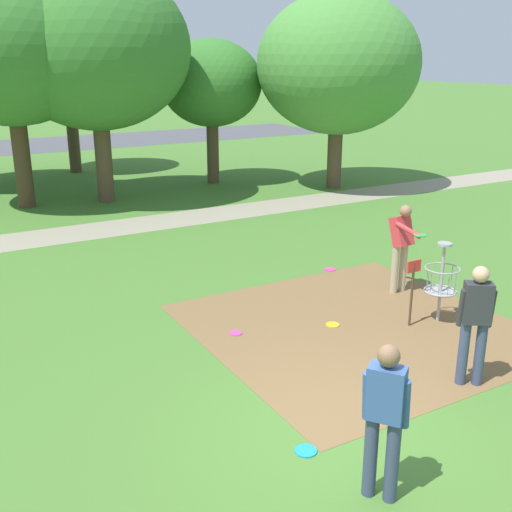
{
  "coord_description": "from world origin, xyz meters",
  "views": [
    {
      "loc": [
        -4.02,
        -5.08,
        4.31
      ],
      "look_at": [
        1.06,
        3.77,
        1.0
      ],
      "focal_mm": 43.45,
      "sensor_mm": 36.0,
      "label": 1
    }
  ],
  "objects_px": {
    "frisbee_far_right": "(330,270)",
    "tree_mid_left": "(95,49)",
    "disc_golf_basket": "(438,280)",
    "frisbee_near_basket": "(236,333)",
    "player_foreground_watching": "(401,243)",
    "player_throwing": "(475,319)",
    "frisbee_mid_grass": "(306,451)",
    "tree_near_left": "(338,64)",
    "frisbee_far_left": "(333,325)",
    "tree_mid_right": "(211,84)",
    "player_waiting_left": "(385,414)",
    "tree_far_center": "(66,60)",
    "tree_mid_center": "(9,46)"
  },
  "relations": [
    {
      "from": "frisbee_far_right",
      "to": "disc_golf_basket",
      "type": "bearing_deg",
      "value": -90.82
    },
    {
      "from": "tree_far_center",
      "to": "frisbee_far_left",
      "type": "bearing_deg",
      "value": -89.92
    },
    {
      "from": "tree_near_left",
      "to": "tree_far_center",
      "type": "height_order",
      "value": "tree_near_left"
    },
    {
      "from": "player_throwing",
      "to": "tree_mid_left",
      "type": "height_order",
      "value": "tree_mid_left"
    },
    {
      "from": "disc_golf_basket",
      "to": "frisbee_far_left",
      "type": "xyz_separation_m",
      "value": [
        -1.6,
        0.73,
        -0.74
      ]
    },
    {
      "from": "player_waiting_left",
      "to": "tree_near_left",
      "type": "distance_m",
      "value": 16.0
    },
    {
      "from": "frisbee_mid_grass",
      "to": "tree_mid_right",
      "type": "bearing_deg",
      "value": 67.68
    },
    {
      "from": "player_waiting_left",
      "to": "frisbee_mid_grass",
      "type": "height_order",
      "value": "player_waiting_left"
    },
    {
      "from": "player_throwing",
      "to": "tree_mid_left",
      "type": "bearing_deg",
      "value": 94.09
    },
    {
      "from": "disc_golf_basket",
      "to": "tree_near_left",
      "type": "distance_m",
      "value": 11.73
    },
    {
      "from": "disc_golf_basket",
      "to": "frisbee_near_basket",
      "type": "xyz_separation_m",
      "value": [
        -3.17,
        1.24,
        -0.74
      ]
    },
    {
      "from": "player_waiting_left",
      "to": "frisbee_near_basket",
      "type": "height_order",
      "value": "player_waiting_left"
    },
    {
      "from": "frisbee_near_basket",
      "to": "tree_mid_left",
      "type": "distance_m",
      "value": 11.48
    },
    {
      "from": "player_waiting_left",
      "to": "frisbee_mid_grass",
      "type": "relative_size",
      "value": 6.68
    },
    {
      "from": "frisbee_far_left",
      "to": "frisbee_far_right",
      "type": "distance_m",
      "value": 2.83
    },
    {
      "from": "player_throwing",
      "to": "frisbee_far_right",
      "type": "height_order",
      "value": "player_throwing"
    },
    {
      "from": "tree_mid_right",
      "to": "frisbee_mid_grass",
      "type": "bearing_deg",
      "value": -112.32
    },
    {
      "from": "player_throwing",
      "to": "frisbee_near_basket",
      "type": "height_order",
      "value": "player_throwing"
    },
    {
      "from": "player_throwing",
      "to": "frisbee_near_basket",
      "type": "bearing_deg",
      "value": 124.0
    },
    {
      "from": "disc_golf_basket",
      "to": "frisbee_far_right",
      "type": "xyz_separation_m",
      "value": [
        0.04,
        3.04,
        -0.74
      ]
    },
    {
      "from": "player_waiting_left",
      "to": "tree_mid_left",
      "type": "xyz_separation_m",
      "value": [
        1.62,
        14.67,
        3.53
      ]
    },
    {
      "from": "disc_golf_basket",
      "to": "frisbee_mid_grass",
      "type": "bearing_deg",
      "value": -154.0
    },
    {
      "from": "frisbee_far_left",
      "to": "player_waiting_left",
      "type": "bearing_deg",
      "value": -120.23
    },
    {
      "from": "tree_mid_left",
      "to": "player_foreground_watching",
      "type": "bearing_deg",
      "value": -76.37
    },
    {
      "from": "tree_near_left",
      "to": "tree_mid_center",
      "type": "bearing_deg",
      "value": 166.72
    },
    {
      "from": "player_foreground_watching",
      "to": "frisbee_far_left",
      "type": "relative_size",
      "value": 7.46
    },
    {
      "from": "frisbee_near_basket",
      "to": "frisbee_far_left",
      "type": "bearing_deg",
      "value": -18.05
    },
    {
      "from": "player_waiting_left",
      "to": "frisbee_far_left",
      "type": "bearing_deg",
      "value": 59.77
    },
    {
      "from": "frisbee_mid_grass",
      "to": "tree_mid_left",
      "type": "height_order",
      "value": "tree_mid_left"
    },
    {
      "from": "player_foreground_watching",
      "to": "frisbee_near_basket",
      "type": "bearing_deg",
      "value": -178.06
    },
    {
      "from": "frisbee_far_left",
      "to": "tree_mid_left",
      "type": "xyz_separation_m",
      "value": [
        -0.51,
        11.02,
        4.49
      ]
    },
    {
      "from": "tree_mid_center",
      "to": "tree_far_center",
      "type": "distance_m",
      "value": 5.82
    },
    {
      "from": "tree_mid_left",
      "to": "tree_far_center",
      "type": "relative_size",
      "value": 1.17
    },
    {
      "from": "disc_golf_basket",
      "to": "tree_far_center",
      "type": "xyz_separation_m",
      "value": [
        -1.62,
        17.33,
        3.39
      ]
    },
    {
      "from": "frisbee_far_right",
      "to": "tree_mid_left",
      "type": "distance_m",
      "value": 10.04
    },
    {
      "from": "disc_golf_basket",
      "to": "tree_far_center",
      "type": "distance_m",
      "value": 17.73
    },
    {
      "from": "player_foreground_watching",
      "to": "player_throwing",
      "type": "relative_size",
      "value": 1.0
    },
    {
      "from": "disc_golf_basket",
      "to": "frisbee_far_right",
      "type": "bearing_deg",
      "value": 89.18
    },
    {
      "from": "frisbee_near_basket",
      "to": "tree_mid_left",
      "type": "xyz_separation_m",
      "value": [
        1.06,
        10.51,
        4.49
      ]
    },
    {
      "from": "frisbee_far_right",
      "to": "frisbee_mid_grass",
      "type": "bearing_deg",
      "value": -128.81
    },
    {
      "from": "player_waiting_left",
      "to": "frisbee_near_basket",
      "type": "relative_size",
      "value": 8.55
    },
    {
      "from": "tree_near_left",
      "to": "tree_mid_left",
      "type": "height_order",
      "value": "tree_mid_left"
    },
    {
      "from": "player_foreground_watching",
      "to": "tree_near_left",
      "type": "relative_size",
      "value": 0.27
    },
    {
      "from": "tree_far_center",
      "to": "player_waiting_left",
      "type": "bearing_deg",
      "value": -95.94
    },
    {
      "from": "player_foreground_watching",
      "to": "frisbee_far_left",
      "type": "distance_m",
      "value": 2.32
    },
    {
      "from": "tree_near_left",
      "to": "player_waiting_left",
      "type": "bearing_deg",
      "value": -124.96
    },
    {
      "from": "frisbee_near_basket",
      "to": "frisbee_mid_grass",
      "type": "distance_m",
      "value": 3.27
    },
    {
      "from": "player_foreground_watching",
      "to": "disc_golf_basket",
      "type": "bearing_deg",
      "value": -106.9
    },
    {
      "from": "disc_golf_basket",
      "to": "player_throwing",
      "type": "relative_size",
      "value": 0.81
    },
    {
      "from": "frisbee_far_left",
      "to": "tree_mid_center",
      "type": "relative_size",
      "value": 0.03
    }
  ]
}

